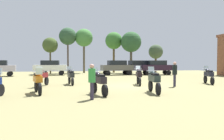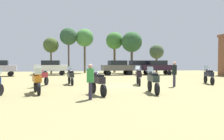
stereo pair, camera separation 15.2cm
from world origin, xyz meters
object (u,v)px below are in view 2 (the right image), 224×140
at_px(car_5, 157,66).
at_px(person_1, 90,79).
at_px(tree_7, 51,45).
at_px(motorcycle_1, 209,75).
at_px(motorcycle_3, 98,81).
at_px(tree_1, 132,42).
at_px(motorcycle_4, 42,76).
at_px(car_2, 138,66).
at_px(car_4, 51,67).
at_px(motorcycle_10, 138,76).
at_px(motorcycle_7, 153,80).
at_px(tree_2, 85,38).
at_px(person_2, 174,72).
at_px(car_1, 117,66).
at_px(tree_4, 69,37).
at_px(motorcycle_6, 71,76).
at_px(tree_5, 115,41).
at_px(tree_6, 157,52).
at_px(motorcycle_5, 37,81).

relative_size(car_5, person_1, 2.60).
xyz_separation_m(person_1, tree_7, (-4.40, 23.96, 3.36)).
height_order(motorcycle_1, motorcycle_3, motorcycle_3).
height_order(motorcycle_1, tree_1, tree_1).
bearing_deg(motorcycle_4, motorcycle_1, -168.41).
bearing_deg(car_2, tree_7, 63.80).
bearing_deg(car_4, car_2, -93.36).
xyz_separation_m(motorcycle_3, person_1, (-0.51, -1.44, 0.26)).
height_order(motorcycle_4, person_1, person_1).
distance_m(motorcycle_1, motorcycle_10, 5.89).
distance_m(motorcycle_10, tree_7, 20.34).
relative_size(motorcycle_4, car_4, 0.50).
relative_size(motorcycle_3, person_1, 1.28).
xyz_separation_m(motorcycle_3, motorcycle_4, (-3.61, 4.66, 0.00)).
distance_m(car_4, tree_1, 13.41).
distance_m(motorcycle_7, tree_2, 24.17).
xyz_separation_m(motorcycle_1, person_2, (-3.70, -1.41, 0.34)).
relative_size(car_1, tree_4, 0.62).
height_order(motorcycle_3, tree_4, tree_4).
distance_m(motorcycle_6, car_2, 15.18).
bearing_deg(car_4, tree_5, -60.94).
xyz_separation_m(motorcycle_1, motorcycle_6, (-11.11, 1.37, -0.02)).
bearing_deg(tree_7, motorcycle_1, -51.78).
bearing_deg(car_4, tree_6, -72.67).
bearing_deg(motorcycle_4, tree_6, -117.11).
bearing_deg(motorcycle_10, car_4, 131.53).
distance_m(motorcycle_1, motorcycle_3, 10.41).
distance_m(car_1, tree_2, 8.80).
height_order(person_2, tree_4, tree_4).
relative_size(motorcycle_5, car_4, 0.49).
bearing_deg(car_5, car_1, 86.19).
height_order(car_1, tree_7, tree_7).
relative_size(tree_1, tree_5, 0.99).
height_order(motorcycle_1, motorcycle_7, motorcycle_7).
distance_m(motorcycle_4, car_5, 18.10).
distance_m(motorcycle_1, car_2, 13.56).
relative_size(motorcycle_4, motorcycle_7, 0.97).
xyz_separation_m(motorcycle_10, tree_7, (-8.55, 18.10, 3.62)).
height_order(motorcycle_3, motorcycle_7, motorcycle_7).
xyz_separation_m(motorcycle_6, motorcycle_7, (4.77, -5.51, 0.04)).
bearing_deg(motorcycle_4, motorcycle_10, -168.28).
height_order(tree_1, tree_2, tree_2).
bearing_deg(motorcycle_3, car_1, 60.86).
xyz_separation_m(motorcycle_1, car_2, (-1.90, 13.42, 0.45)).
relative_size(motorcycle_5, car_5, 0.48).
distance_m(person_2, tree_2, 21.97).
height_order(person_1, tree_5, tree_5).
height_order(car_4, car_5, same).
bearing_deg(car_2, tree_5, 15.77).
bearing_deg(person_2, motorcycle_3, 156.42).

